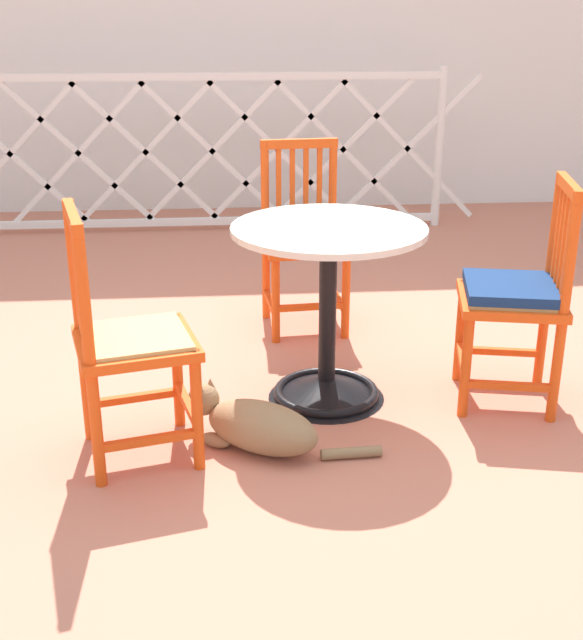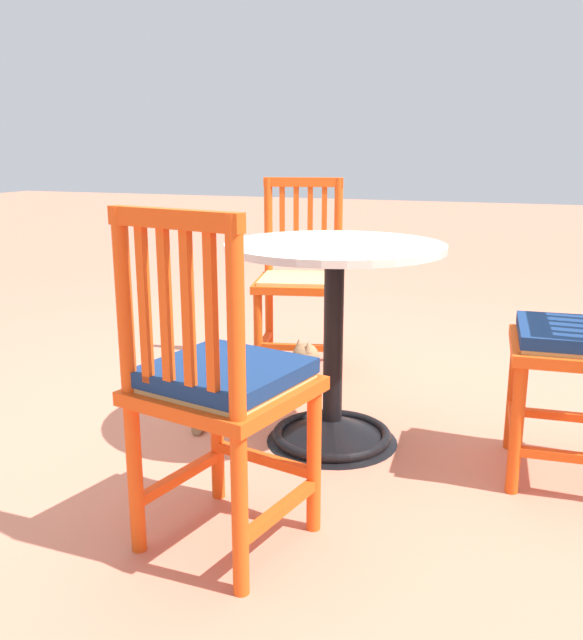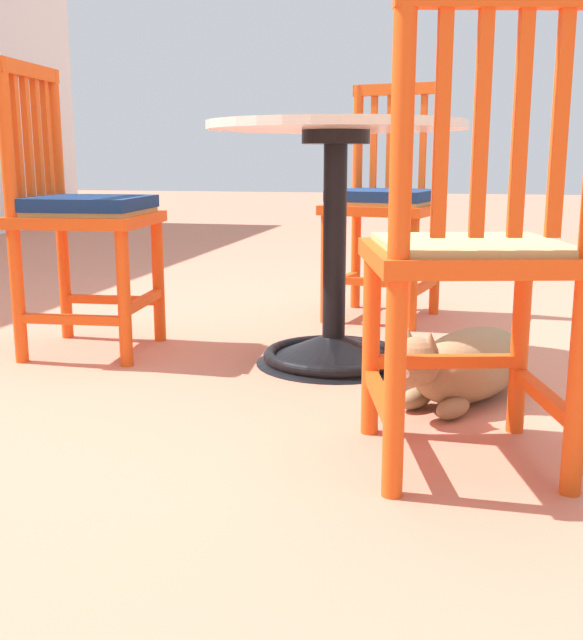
# 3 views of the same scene
# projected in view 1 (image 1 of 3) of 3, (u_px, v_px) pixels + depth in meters

# --- Properties ---
(ground_plane) EXTENTS (24.00, 24.00, 0.00)m
(ground_plane) POSITION_uv_depth(u_px,v_px,m) (293.00, 411.00, 3.31)
(ground_plane) COLOR #C6755B
(building_wall_backdrop) EXTENTS (10.00, 0.20, 2.80)m
(building_wall_backdrop) POSITION_uv_depth(u_px,v_px,m) (253.00, 20.00, 6.17)
(building_wall_backdrop) COLOR white
(building_wall_backdrop) RESTS_ON ground_plane
(lattice_fence_panel) EXTENTS (3.77, 0.06, 1.12)m
(lattice_fence_panel) POSITION_uv_depth(u_px,v_px,m) (212.00, 151.00, 5.75)
(lattice_fence_panel) COLOR white
(lattice_fence_panel) RESTS_ON ground_plane
(cafe_table) EXTENTS (0.76, 0.76, 0.73)m
(cafe_table) POSITION_uv_depth(u_px,v_px,m) (327.00, 334.00, 3.32)
(cafe_table) COLOR black
(cafe_table) RESTS_ON ground_plane
(orange_chair_near_fence) EXTENTS (0.49, 0.49, 0.91)m
(orange_chair_near_fence) POSITION_uv_depth(u_px,v_px,m) (127.00, 343.00, 2.84)
(orange_chair_near_fence) COLOR #E04C14
(orange_chair_near_fence) RESTS_ON ground_plane
(orange_chair_facing_out) EXTENTS (0.47, 0.47, 0.91)m
(orange_chair_facing_out) POSITION_uv_depth(u_px,v_px,m) (517.00, 297.00, 3.25)
(orange_chair_facing_out) COLOR #E04C14
(orange_chair_facing_out) RESTS_ON ground_plane
(orange_chair_by_planter) EXTENTS (0.43, 0.43, 0.91)m
(orange_chair_by_planter) POSITION_uv_depth(u_px,v_px,m) (304.00, 240.00, 4.02)
(orange_chair_by_planter) COLOR #E04C14
(orange_chair_by_planter) RESTS_ON ground_plane
(tabby_cat) EXTENTS (0.71, 0.40, 0.23)m
(tabby_cat) POSITION_uv_depth(u_px,v_px,m) (253.00, 425.00, 3.00)
(tabby_cat) COLOR #8E704C
(tabby_cat) RESTS_ON ground_plane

